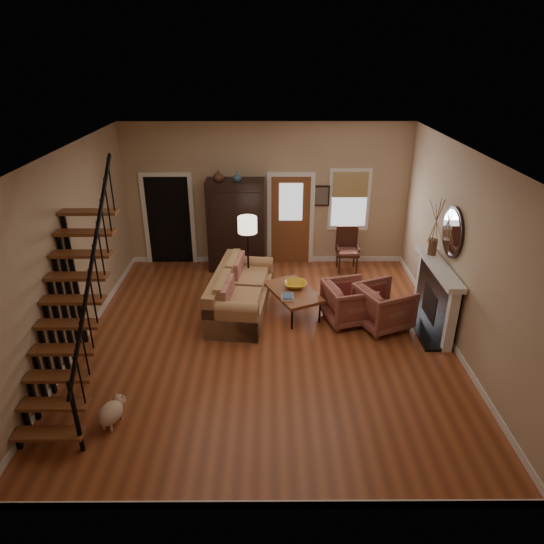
{
  "coord_description": "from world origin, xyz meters",
  "views": [
    {
      "loc": [
        0.06,
        -7.34,
        4.75
      ],
      "look_at": [
        0.1,
        0.4,
        1.15
      ],
      "focal_mm": 32.0,
      "sensor_mm": 36.0,
      "label": 1
    }
  ],
  "objects_px": {
    "sofa": "(241,292)",
    "coffee_table": "(293,301)",
    "armchair_left": "(384,307)",
    "armchair_right": "(349,302)",
    "armoire": "(236,225)",
    "floor_lamp": "(248,256)",
    "side_chair": "(347,250)"
  },
  "relations": [
    {
      "from": "sofa",
      "to": "coffee_table",
      "type": "distance_m",
      "value": 1.02
    },
    {
      "from": "armchair_left",
      "to": "armchair_right",
      "type": "bearing_deg",
      "value": 49.02
    },
    {
      "from": "armoire",
      "to": "armchair_right",
      "type": "distance_m",
      "value": 3.41
    },
    {
      "from": "armchair_left",
      "to": "floor_lamp",
      "type": "relative_size",
      "value": 0.53
    },
    {
      "from": "armoire",
      "to": "armchair_left",
      "type": "distance_m",
      "value": 3.97
    },
    {
      "from": "armchair_left",
      "to": "armchair_right",
      "type": "xyz_separation_m",
      "value": [
        -0.62,
        0.2,
        -0.02
      ]
    },
    {
      "from": "armchair_left",
      "to": "sofa",
      "type": "bearing_deg",
      "value": 54.63
    },
    {
      "from": "armoire",
      "to": "coffee_table",
      "type": "relative_size",
      "value": 1.67
    },
    {
      "from": "coffee_table",
      "to": "floor_lamp",
      "type": "bearing_deg",
      "value": 136.66
    },
    {
      "from": "coffee_table",
      "to": "armchair_right",
      "type": "height_order",
      "value": "armchair_right"
    },
    {
      "from": "coffee_table",
      "to": "armchair_right",
      "type": "relative_size",
      "value": 1.47
    },
    {
      "from": "armoire",
      "to": "side_chair",
      "type": "relative_size",
      "value": 2.06
    },
    {
      "from": "armoire",
      "to": "side_chair",
      "type": "bearing_deg",
      "value": -4.48
    },
    {
      "from": "armchair_left",
      "to": "side_chair",
      "type": "relative_size",
      "value": 0.88
    },
    {
      "from": "armchair_left",
      "to": "side_chair",
      "type": "bearing_deg",
      "value": -16.23
    },
    {
      "from": "sofa",
      "to": "armchair_left",
      "type": "relative_size",
      "value": 2.53
    },
    {
      "from": "armchair_left",
      "to": "floor_lamp",
      "type": "bearing_deg",
      "value": 38.54
    },
    {
      "from": "sofa",
      "to": "armchair_left",
      "type": "xyz_separation_m",
      "value": [
        2.66,
        -0.57,
        -0.01
      ]
    },
    {
      "from": "floor_lamp",
      "to": "side_chair",
      "type": "height_order",
      "value": "floor_lamp"
    },
    {
      "from": "sofa",
      "to": "armchair_left",
      "type": "height_order",
      "value": "sofa"
    },
    {
      "from": "armoire",
      "to": "side_chair",
      "type": "distance_m",
      "value": 2.61
    },
    {
      "from": "armchair_left",
      "to": "armoire",
      "type": "bearing_deg",
      "value": 23.51
    },
    {
      "from": "coffee_table",
      "to": "side_chair",
      "type": "height_order",
      "value": "side_chair"
    },
    {
      "from": "sofa",
      "to": "side_chair",
      "type": "distance_m",
      "value": 3.03
    },
    {
      "from": "floor_lamp",
      "to": "side_chair",
      "type": "xyz_separation_m",
      "value": [
        2.23,
        1.12,
        -0.33
      ]
    },
    {
      "from": "coffee_table",
      "to": "armchair_right",
      "type": "distance_m",
      "value": 1.09
    },
    {
      "from": "armoire",
      "to": "floor_lamp",
      "type": "height_order",
      "value": "armoire"
    },
    {
      "from": "armoire",
      "to": "sofa",
      "type": "xyz_separation_m",
      "value": [
        0.2,
        -2.11,
        -0.63
      ]
    },
    {
      "from": "armchair_left",
      "to": "armchair_right",
      "type": "height_order",
      "value": "armchair_left"
    },
    {
      "from": "sofa",
      "to": "armchair_left",
      "type": "distance_m",
      "value": 2.72
    },
    {
      "from": "sofa",
      "to": "armchair_right",
      "type": "bearing_deg",
      "value": -3.03
    },
    {
      "from": "sofa",
      "to": "armoire",
      "type": "bearing_deg",
      "value": 102.74
    }
  ]
}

